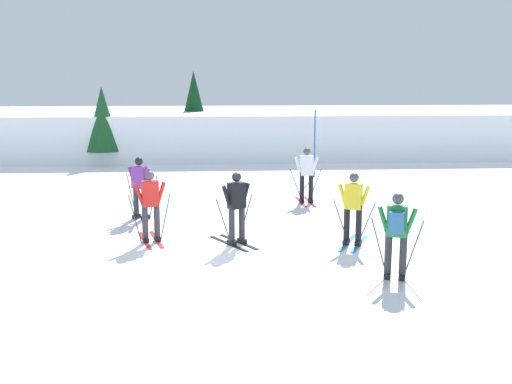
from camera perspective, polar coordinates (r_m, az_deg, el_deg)
name	(u,v)px	position (r m, az deg, el deg)	size (l,w,h in m)	color
ground_plane	(216,254)	(13.74, -3.71, -5.71)	(120.00, 120.00, 0.00)	white
far_snow_ridge	(215,131)	(31.61, -3.79, 5.65)	(80.00, 9.13, 2.09)	white
skier_purple	(140,186)	(17.00, -10.69, 0.53)	(1.07, 1.59, 1.71)	silver
skier_green	(396,232)	(12.05, 12.88, -3.63)	(0.95, 1.63, 1.71)	silver
skier_white	(307,174)	(18.90, 4.70, 1.71)	(1.00, 1.62, 1.71)	red
skier_red	(150,204)	(14.63, -9.75, -1.11)	(0.98, 1.64, 1.71)	red
skier_yellow	(353,207)	(14.32, 9.00, -1.36)	(1.01, 1.61, 1.71)	#237AC6
skier_black	(236,206)	(14.21, -1.82, -1.32)	(1.13, 1.56, 1.71)	black
trail_marker_pole	(315,144)	(23.73, 5.45, 4.47)	(0.05, 0.05, 2.57)	#1E56AD
conifer_far_left	(103,119)	(27.72, -14.02, 6.59)	(1.51, 1.51, 3.41)	#513823
conifer_far_right	(194,104)	(30.84, -5.77, 8.13)	(1.55, 1.55, 4.07)	#513823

